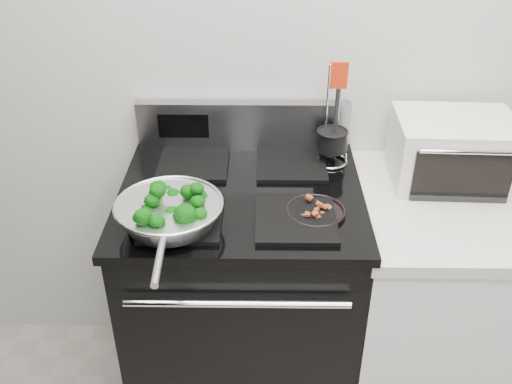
{
  "coord_description": "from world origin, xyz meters",
  "views": [
    {
      "loc": [
        -0.23,
        -0.15,
        1.93
      ],
      "look_at": [
        -0.25,
        1.36,
        0.98
      ],
      "focal_mm": 40.0,
      "sensor_mm": 36.0,
      "label": 1
    }
  ],
  "objects_px": {
    "gas_range": "(243,298)",
    "bacon_plate": "(316,209)",
    "utensil_holder": "(331,146)",
    "skillet": "(169,212)",
    "toaster_oven": "(452,150)"
  },
  "relations": [
    {
      "from": "gas_range",
      "to": "bacon_plate",
      "type": "relative_size",
      "value": 6.2
    },
    {
      "from": "bacon_plate",
      "to": "utensil_holder",
      "type": "relative_size",
      "value": 0.49
    },
    {
      "from": "skillet",
      "to": "gas_range",
      "type": "bearing_deg",
      "value": 42.72
    },
    {
      "from": "gas_range",
      "to": "utensil_holder",
      "type": "height_order",
      "value": "utensil_holder"
    },
    {
      "from": "bacon_plate",
      "to": "gas_range",
      "type": "bearing_deg",
      "value": 151.54
    },
    {
      "from": "bacon_plate",
      "to": "utensil_holder",
      "type": "bearing_deg",
      "value": 76.59
    },
    {
      "from": "gas_range",
      "to": "utensil_holder",
      "type": "bearing_deg",
      "value": 32.13
    },
    {
      "from": "skillet",
      "to": "toaster_oven",
      "type": "bearing_deg",
      "value": 17.97
    },
    {
      "from": "gas_range",
      "to": "utensil_holder",
      "type": "relative_size",
      "value": 3.04
    },
    {
      "from": "bacon_plate",
      "to": "utensil_holder",
      "type": "height_order",
      "value": "utensil_holder"
    },
    {
      "from": "gas_range",
      "to": "bacon_plate",
      "type": "distance_m",
      "value": 0.55
    },
    {
      "from": "gas_range",
      "to": "skillet",
      "type": "xyz_separation_m",
      "value": [
        -0.2,
        -0.2,
        0.51
      ]
    },
    {
      "from": "bacon_plate",
      "to": "toaster_oven",
      "type": "distance_m",
      "value": 0.55
    },
    {
      "from": "gas_range",
      "to": "skillet",
      "type": "distance_m",
      "value": 0.59
    },
    {
      "from": "utensil_holder",
      "to": "toaster_oven",
      "type": "height_order",
      "value": "utensil_holder"
    }
  ]
}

